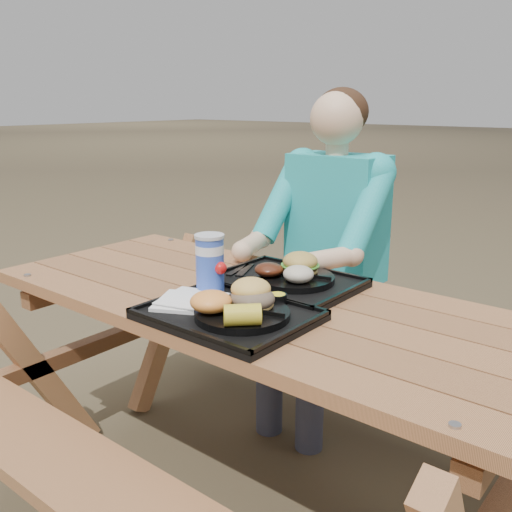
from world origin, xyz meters
The scene contains 18 objects.
ground centered at (0.00, 0.00, 0.00)m, with size 60.00×60.00×0.00m, color #999999.
picnic_table centered at (0.00, 0.00, 0.38)m, with size 1.80×1.49×0.75m, color #999999, non-canonical shape.
tray_near centered at (0.06, -0.20, 0.76)m, with size 0.45×0.35×0.02m, color black.
tray_far centered at (0.01, 0.14, 0.76)m, with size 0.45×0.35×0.02m, color black.
plate_near centered at (0.12, -0.20, 0.78)m, with size 0.26×0.26×0.02m, color black.
plate_far centered at (0.04, 0.15, 0.78)m, with size 0.26×0.26×0.02m, color black.
napkin_stack centered at (-0.08, -0.22, 0.78)m, with size 0.17×0.17×0.02m, color white.
soda_cup centered at (-0.09, -0.10, 0.86)m, with size 0.09×0.09×0.17m, color #173AB3.
condiment_bbq centered at (0.06, -0.06, 0.78)m, with size 0.04×0.04×0.03m, color black.
condiment_mustard centered at (0.13, -0.06, 0.79)m, with size 0.05×0.05×0.03m, color yellow.
sandwich centered at (0.12, -0.16, 0.85)m, with size 0.12×0.12×0.12m, color #E3B050, non-canonical shape.
mac_cheese centered at (0.06, -0.26, 0.82)m, with size 0.11×0.11×0.06m, color #FFA243.
corn_cob centered at (0.18, -0.28, 0.82)m, with size 0.09×0.09×0.06m, color yellow, non-canonical shape.
cutlery_far centered at (-0.16, 0.14, 0.77)m, with size 0.03×0.15×0.01m, color black.
burger centered at (0.03, 0.19, 0.84)m, with size 0.12×0.12×0.11m, color #BA9541, non-canonical shape.
baked_beans centered at (-0.02, 0.09, 0.81)m, with size 0.09×0.09×0.04m, color #491D0E.
potato_salad centered at (0.09, 0.10, 0.82)m, with size 0.10×0.10×0.05m, color beige.
diner centered at (-0.14, 0.68, 0.64)m, with size 0.48×0.84×1.28m, color #1AB0B9, non-canonical shape.
Camera 1 is at (1.06, -1.30, 1.34)m, focal length 40.00 mm.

